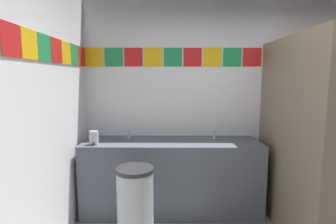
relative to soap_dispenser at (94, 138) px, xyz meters
name	(u,v)px	position (x,y,z in m)	size (l,w,h in m)	color
wall_back	(230,102)	(1.66, 0.51, 0.36)	(3.77, 0.09, 2.65)	silver
vanity_counter	(172,176)	(0.89, 0.18, -0.52)	(2.13, 0.59, 0.89)	#4C515B
faucet_left	(129,135)	(0.36, 0.27, -0.03)	(0.04, 0.10, 0.14)	silver
faucet_right	(214,135)	(1.42, 0.27, -0.03)	(0.04, 0.10, 0.14)	silver
soap_dispenser	(94,138)	(0.00, 0.00, 0.00)	(0.09, 0.09, 0.16)	#B7BABF
stall_divider	(314,144)	(2.23, -0.50, 0.06)	(0.92, 1.43, 2.07)	#726651
toilet	(317,193)	(2.60, 0.02, -0.67)	(0.39, 0.49, 0.74)	white
trash_bin	(135,206)	(0.53, -0.48, -0.58)	(0.37, 0.37, 0.79)	#999EA3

